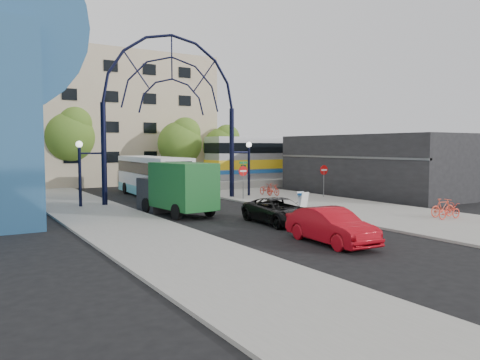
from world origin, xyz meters
TOP-DOWN VIEW (x-y plane):
  - ground at (0.00, 0.00)m, footprint 120.00×120.00m
  - sidewalk_east at (8.00, 4.00)m, footprint 8.00×56.00m
  - plaza_west at (-6.50, 6.00)m, footprint 5.00×50.00m
  - gateway_arch at (0.00, 14.00)m, footprint 13.64×0.44m
  - stop_sign at (4.80, 12.00)m, footprint 0.80×0.07m
  - do_not_enter_sign at (11.00, 10.00)m, footprint 0.76×0.07m
  - street_name_sign at (5.20, 12.60)m, footprint 0.70×0.70m
  - sandwich_board at (5.60, 5.98)m, footprint 0.55×0.61m
  - commercial_block_east at (16.00, 10.00)m, footprint 6.00×16.00m
  - apartment_block at (2.00, 34.97)m, footprint 20.00×12.10m
  - train_platform at (20.00, 22.00)m, footprint 32.00×5.00m
  - train_car at (20.00, 22.00)m, footprint 25.10×3.05m
  - tree_north_a at (6.12, 25.93)m, footprint 4.48×4.48m
  - tree_north_b at (-3.88, 29.93)m, footprint 5.12×5.12m
  - tree_north_c at (12.12, 27.93)m, footprint 4.16×4.16m
  - city_bus at (-0.05, 17.96)m, footprint 3.29×11.89m
  - green_truck at (-2.44, 7.97)m, footprint 2.86×6.35m
  - black_suv at (0.78, 2.00)m, footprint 2.55×4.99m
  - red_sedan at (-0.41, -3.20)m, footprint 1.85×4.61m
  - bike_near_a at (7.85, 13.38)m, footprint 0.76×1.89m
  - bike_near_b at (8.24, 12.96)m, footprint 0.57×1.59m
  - bike_far_a at (9.14, -2.14)m, footprint 1.67×0.67m
  - bike_far_b at (9.48, -1.50)m, footprint 1.78×0.73m

SIDE VIEW (x-z plane):
  - ground at x=0.00m, z-range 0.00..0.00m
  - sidewalk_east at x=8.00m, z-range 0.00..0.12m
  - plaza_west at x=-6.50m, z-range 0.00..0.12m
  - train_platform at x=20.00m, z-range 0.00..0.80m
  - bike_far_a at x=9.14m, z-range 0.12..0.98m
  - bike_near_b at x=8.24m, z-range 0.12..1.05m
  - bike_near_a at x=7.85m, z-range 0.12..1.09m
  - bike_far_b at x=9.48m, z-range 0.12..1.16m
  - black_suv at x=0.78m, z-range 0.00..1.35m
  - sandwich_board at x=5.60m, z-range 0.25..1.24m
  - red_sedan at x=-0.41m, z-range 0.00..1.49m
  - green_truck at x=-2.44m, z-range 0.00..3.11m
  - city_bus at x=-0.05m, z-range 0.07..3.30m
  - do_not_enter_sign at x=11.00m, z-range 0.74..3.22m
  - stop_sign at x=4.80m, z-range 0.74..3.24m
  - street_name_sign at x=5.20m, z-range 0.73..3.53m
  - commercial_block_east at x=16.00m, z-range 0.00..5.00m
  - train_car at x=20.00m, z-range 0.80..5.00m
  - tree_north_c at x=12.12m, z-range 1.03..7.53m
  - tree_north_a at x=6.12m, z-range 1.11..8.11m
  - tree_north_b at x=-3.88m, z-range 1.27..9.27m
  - apartment_block at x=2.00m, z-range 0.00..14.00m
  - gateway_arch at x=0.00m, z-range 2.51..14.61m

